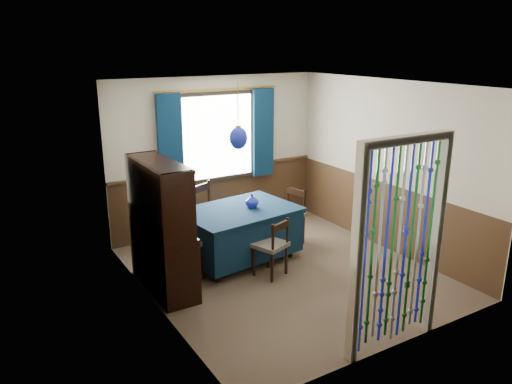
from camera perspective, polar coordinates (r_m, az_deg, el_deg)
floor at (r=6.87m, az=3.32°, el=-9.12°), size 4.00×4.00×0.00m
ceiling at (r=6.20m, az=3.71°, el=12.16°), size 4.00×4.00×0.00m
wall_back at (r=8.10m, az=-4.54°, el=4.27°), size 3.60×0.00×3.60m
wall_front at (r=4.99m, az=16.62°, el=-4.43°), size 3.60×0.00×3.60m
wall_left at (r=5.64m, az=-11.77°, el=-1.62°), size 0.00×4.00×4.00m
wall_right at (r=7.56m, az=14.85°, el=2.85°), size 0.00×4.00×4.00m
wainscot_back at (r=8.28m, az=-4.37°, el=-0.83°), size 3.60×0.00×3.60m
wainscot_front at (r=5.31m, az=15.82°, el=-11.96°), size 3.60×0.00×3.60m
wainscot_left at (r=5.92m, az=-11.20°, el=-8.50°), size 0.00×4.00×4.00m
wainscot_right at (r=7.76m, az=14.36°, el=-2.55°), size 0.00×4.00×4.00m
window at (r=7.99m, az=-4.43°, el=6.30°), size 1.32×0.12×1.42m
doorway at (r=5.10m, az=15.94°, el=-6.33°), size 1.16×0.12×2.18m
dining_table at (r=7.07m, az=-1.93°, el=-4.43°), size 1.70×1.28×0.76m
chair_near at (r=6.60m, az=1.84°, el=-6.12°), size 0.50×0.49×0.80m
chair_far at (r=7.54m, az=-5.43°, el=-2.50°), size 0.62×0.61×0.97m
chair_left at (r=6.56m, az=-8.70°, el=-5.77°), size 0.49×0.51×0.94m
chair_right at (r=7.67m, az=3.83°, el=-2.56°), size 0.49×0.51×0.87m
sideboard at (r=6.32m, az=-10.68°, el=-6.02°), size 0.45×1.26×1.65m
pendant_lamp at (r=6.70m, az=-2.04°, el=6.22°), size 0.25×0.25×0.89m
vase_table at (r=7.01m, az=-0.48°, el=-1.05°), size 0.23×0.23×0.18m
bowl_shelf at (r=5.85m, az=-9.29°, el=-1.81°), size 0.23×0.23×0.05m
vase_sideboard at (r=6.43m, az=-11.11°, el=-2.33°), size 0.25×0.25×0.20m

